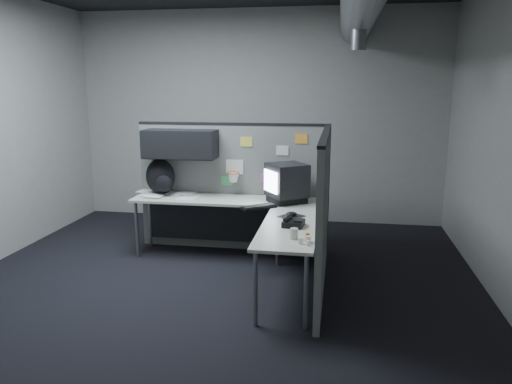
% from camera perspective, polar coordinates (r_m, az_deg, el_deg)
% --- Properties ---
extents(room, '(5.62, 5.62, 3.22)m').
position_cam_1_polar(room, '(4.85, 1.47, 12.18)').
color(room, black).
rests_on(room, ground).
extents(partition_back, '(2.44, 0.42, 1.63)m').
position_cam_1_polar(partition_back, '(6.31, -4.31, 2.13)').
color(partition_back, slate).
rests_on(partition_back, ground).
extents(partition_right, '(0.07, 2.23, 1.63)m').
position_cam_1_polar(partition_right, '(5.18, 7.70, -2.21)').
color(partition_right, slate).
rests_on(partition_right, ground).
extents(desk, '(2.31, 2.11, 0.73)m').
position_cam_1_polar(desk, '(5.80, -1.66, -2.62)').
color(desk, beige).
rests_on(desk, ground).
extents(monitor, '(0.56, 0.56, 0.46)m').
position_cam_1_polar(monitor, '(5.86, 3.53, 1.08)').
color(monitor, black).
rests_on(monitor, desk).
extents(keyboard, '(0.41, 0.37, 0.04)m').
position_cam_1_polar(keyboard, '(5.61, 0.31, -1.71)').
color(keyboard, black).
rests_on(keyboard, desk).
extents(mouse, '(0.31, 0.31, 0.05)m').
position_cam_1_polar(mouse, '(5.28, 4.08, -2.63)').
color(mouse, black).
rests_on(mouse, desk).
extents(phone, '(0.22, 0.24, 0.10)m').
position_cam_1_polar(phone, '(4.93, 4.26, -3.50)').
color(phone, black).
rests_on(phone, desk).
extents(bottles, '(0.12, 0.17, 0.07)m').
position_cam_1_polar(bottles, '(4.43, 5.77, -5.44)').
color(bottles, silver).
rests_on(bottles, desk).
extents(cup, '(0.08, 0.08, 0.10)m').
position_cam_1_polar(cup, '(4.53, 4.37, -4.77)').
color(cup, beige).
rests_on(cup, desk).
extents(papers, '(0.87, 0.58, 0.02)m').
position_cam_1_polar(papers, '(6.42, -10.07, -0.18)').
color(papers, white).
rests_on(papers, desk).
extents(backpack, '(0.43, 0.39, 0.45)m').
position_cam_1_polar(backpack, '(6.39, -10.83, 1.67)').
color(backpack, black).
rests_on(backpack, desk).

